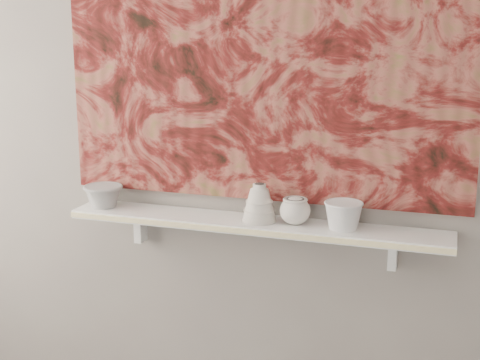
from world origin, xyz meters
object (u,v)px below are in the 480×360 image
at_px(cup_cream, 295,211).
at_px(bowl_white, 343,215).
at_px(shelf, 254,224).
at_px(bowl_grey, 103,196).
at_px(bell_vessel, 259,202).
at_px(painting, 262,48).

distance_m(cup_cream, bowl_white, 0.17).
relative_size(shelf, bowl_grey, 9.21).
bearing_deg(bell_vessel, painting, 102.72).
xyz_separation_m(painting, cup_cream, (0.15, -0.08, -0.56)).
xyz_separation_m(cup_cream, bowl_white, (0.17, 0.00, -0.00)).
distance_m(shelf, cup_cream, 0.16).
height_order(painting, bowl_white, painting).
bearing_deg(cup_cream, bowl_grey, 180.00).
distance_m(bowl_grey, cup_cream, 0.76).
height_order(bowl_grey, bowl_white, bowl_white).
bearing_deg(cup_cream, bell_vessel, 180.00).
bearing_deg(bowl_grey, cup_cream, 0.00).
xyz_separation_m(painting, bowl_grey, (-0.61, -0.08, -0.57)).
bearing_deg(bowl_white, bowl_grey, 180.00).
bearing_deg(cup_cream, painting, 151.75).
height_order(painting, bell_vessel, painting).
height_order(bell_vessel, bowl_white, bell_vessel).
relative_size(painting, cup_cream, 13.83).
distance_m(shelf, painting, 0.63).
distance_m(bowl_grey, bell_vessel, 0.63).
distance_m(painting, bell_vessel, 0.55).
relative_size(shelf, bowl_white, 10.40).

